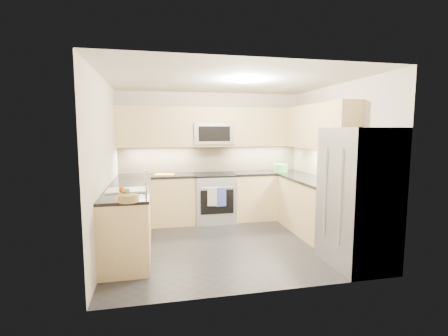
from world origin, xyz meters
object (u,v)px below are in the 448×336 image
at_px(utensil_bowl, 281,168).
at_px(fruit_basket, 128,198).
at_px(microwave, 213,134).
at_px(cutting_board, 164,174).
at_px(gas_range, 214,198).
at_px(refrigerator, 358,198).

height_order(utensil_bowl, fruit_basket, utensil_bowl).
xyz_separation_m(microwave, cutting_board, (-0.94, -0.11, -0.75)).
height_order(gas_range, cutting_board, cutting_board).
relative_size(cutting_board, fruit_basket, 1.52).
height_order(microwave, refrigerator, microwave).
height_order(refrigerator, fruit_basket, refrigerator).
distance_m(refrigerator, cutting_board, 3.41).
distance_m(gas_range, microwave, 1.25).
distance_m(microwave, cutting_board, 1.21).
bearing_deg(fruit_basket, utensil_bowl, 38.10).
bearing_deg(microwave, cutting_board, -173.32).
relative_size(microwave, refrigerator, 0.42).
distance_m(refrigerator, utensil_bowl, 2.35).
bearing_deg(cutting_board, utensil_bowl, -2.37).
relative_size(utensil_bowl, cutting_board, 0.77).
relative_size(microwave, utensil_bowl, 2.75).
relative_size(refrigerator, fruit_basket, 7.66).
bearing_deg(gas_range, cutting_board, 179.08).
xyz_separation_m(microwave, utensil_bowl, (1.34, -0.20, -0.68)).
distance_m(refrigerator, fruit_basket, 2.88).
bearing_deg(fruit_basket, refrigerator, -3.65).
bearing_deg(gas_range, microwave, 90.00).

